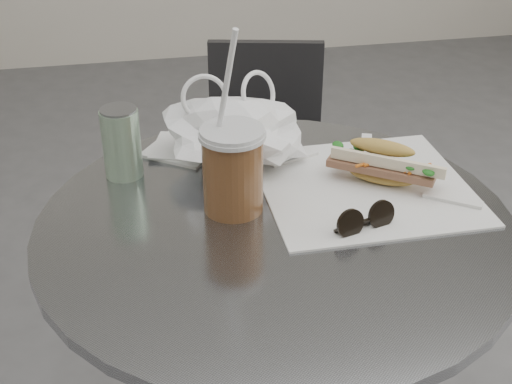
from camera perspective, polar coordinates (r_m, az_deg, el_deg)
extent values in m
cylinder|color=slate|center=(1.13, 1.57, -2.70)|extent=(0.76, 0.76, 0.02)
cylinder|color=#2D2D2F|center=(2.11, 0.61, -8.84)|extent=(0.35, 0.35, 0.02)
cylinder|color=#2D2D2F|center=(1.98, 0.64, -3.91)|extent=(0.06, 0.06, 0.46)
cylinder|color=#2D2D2F|center=(1.85, 0.68, 1.97)|extent=(0.39, 0.39, 0.02)
cube|color=#2D2D2F|center=(1.96, 0.77, 8.26)|extent=(0.31, 0.09, 0.27)
cube|color=white|center=(1.23, 8.69, 0.45)|extent=(0.35, 0.33, 0.00)
ellipsoid|color=gold|center=(1.23, 9.99, 1.26)|extent=(0.23, 0.19, 0.02)
cube|color=brown|center=(1.23, 10.06, 2.01)|extent=(0.18, 0.15, 0.01)
ellipsoid|color=gold|center=(1.22, 10.03, 3.26)|extent=(0.23, 0.20, 0.04)
cylinder|color=brown|center=(1.12, -1.86, 1.48)|extent=(0.10, 0.10, 0.13)
cylinder|color=silver|center=(1.09, -1.92, 4.73)|extent=(0.11, 0.11, 0.01)
cylinder|color=white|center=(1.08, -2.62, 7.19)|extent=(0.04, 0.06, 0.24)
cylinder|color=black|center=(1.09, 7.55, -2.55)|extent=(0.05, 0.03, 0.05)
cylinder|color=black|center=(1.12, 9.99, -1.81)|extent=(0.05, 0.03, 0.05)
cube|color=black|center=(1.11, 8.77, -2.41)|extent=(0.02, 0.01, 0.00)
cube|color=white|center=(1.34, -5.83, 3.50)|extent=(0.17, 0.17, 0.01)
cube|color=white|center=(1.34, -5.84, 3.67)|extent=(0.14, 0.14, 0.00)
cylinder|color=#538E58|center=(1.25, -10.70, 3.84)|extent=(0.07, 0.07, 0.12)
cylinder|color=slate|center=(1.22, -10.98, 6.47)|extent=(0.06, 0.06, 0.00)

